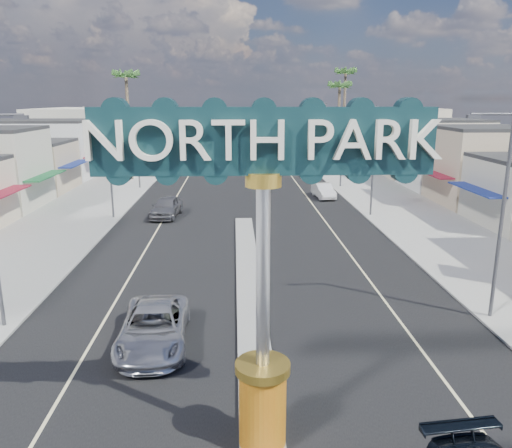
{
  "coord_description": "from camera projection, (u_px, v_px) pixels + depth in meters",
  "views": [
    {
      "loc": [
        -0.71,
        -10.04,
        9.49
      ],
      "look_at": [
        0.27,
        12.37,
        3.85
      ],
      "focal_mm": 35.0,
      "sensor_mm": 36.0,
      "label": 1
    }
  ],
  "objects": [
    {
      "name": "ground",
      "position": [
        243.0,
        217.0,
        41.14
      ],
      "size": [
        160.0,
        160.0,
        0.0
      ],
      "primitive_type": "plane",
      "color": "gray",
      "rests_on": "ground"
    },
    {
      "name": "road",
      "position": [
        243.0,
        217.0,
        41.14
      ],
      "size": [
        20.0,
        120.0,
        0.01
      ],
      "primitive_type": "cube",
      "color": "black",
      "rests_on": "ground"
    },
    {
      "name": "median_island",
      "position": [
        249.0,
        287.0,
        25.62
      ],
      "size": [
        1.3,
        30.0,
        0.16
      ],
      "primitive_type": "cube",
      "color": "gray",
      "rests_on": "ground"
    },
    {
      "name": "sidewalk_left",
      "position": [
        71.0,
        218.0,
        40.53
      ],
      "size": [
        8.0,
        120.0,
        0.12
      ],
      "primitive_type": "cube",
      "color": "gray",
      "rests_on": "ground"
    },
    {
      "name": "sidewalk_right",
      "position": [
        410.0,
        215.0,
        41.72
      ],
      "size": [
        8.0,
        120.0,
        0.12
      ],
      "primitive_type": "cube",
      "color": "gray",
      "rests_on": "ground"
    },
    {
      "name": "storefront_row_left",
      "position": [
        11.0,
        163.0,
        51.98
      ],
      "size": [
        12.0,
        42.0,
        6.0
      ],
      "primitive_type": "cube",
      "color": "beige",
      "rests_on": "ground"
    },
    {
      "name": "storefront_row_right",
      "position": [
        462.0,
        160.0,
        54.02
      ],
      "size": [
        12.0,
        42.0,
        6.0
      ],
      "primitive_type": "cube",
      "color": "#B7B29E",
      "rests_on": "ground"
    },
    {
      "name": "backdrop_far_left",
      "position": [
        106.0,
        133.0,
        82.83
      ],
      "size": [
        20.0,
        20.0,
        8.0
      ],
      "primitive_type": "cube",
      "color": "#B7B29E",
      "rests_on": "ground"
    },
    {
      "name": "backdrop_far_right",
      "position": [
        367.0,
        132.0,
        84.69
      ],
      "size": [
        20.0,
        20.0,
        8.0
      ],
      "primitive_type": "cube",
      "color": "beige",
      "rests_on": "ground"
    },
    {
      "name": "gateway_sign",
      "position": [
        263.0,
        245.0,
        12.54
      ],
      "size": [
        8.2,
        1.5,
        9.15
      ],
      "color": "#C95F0F",
      "rests_on": "median_island"
    },
    {
      "name": "traffic_signal_left",
      "position": [
        155.0,
        149.0,
        53.26
      ],
      "size": [
        5.09,
        0.45,
        6.0
      ],
      "color": "#47474C",
      "rests_on": "ground"
    },
    {
      "name": "traffic_signal_right",
      "position": [
        325.0,
        148.0,
        54.04
      ],
      "size": [
        5.09,
        0.45,
        6.0
      ],
      "color": "#47474C",
      "rests_on": "ground"
    },
    {
      "name": "streetlight_l_mid",
      "position": [
        111.0,
        156.0,
        39.46
      ],
      "size": [
        2.03,
        0.22,
        9.0
      ],
      "color": "#47474C",
      "rests_on": "ground"
    },
    {
      "name": "streetlight_l_far",
      "position": [
        154.0,
        136.0,
        60.77
      ],
      "size": [
        2.03,
        0.22,
        9.0
      ],
      "color": "#47474C",
      "rests_on": "ground"
    },
    {
      "name": "streetlight_r_near",
      "position": [
        499.0,
        207.0,
        20.97
      ],
      "size": [
        2.03,
        0.22,
        9.0
      ],
      "color": "#47474C",
      "rests_on": "ground"
    },
    {
      "name": "streetlight_r_mid",
      "position": [
        372.0,
        155.0,
        40.34
      ],
      "size": [
        2.03,
        0.22,
        9.0
      ],
      "color": "#47474C",
      "rests_on": "ground"
    },
    {
      "name": "streetlight_r_far",
      "position": [
        324.0,
        136.0,
        61.66
      ],
      "size": [
        2.03,
        0.22,
        9.0
      ],
      "color": "#47474C",
      "rests_on": "ground"
    },
    {
      "name": "palm_left_far",
      "position": [
        126.0,
        81.0,
        57.16
      ],
      "size": [
        2.6,
        2.6,
        13.1
      ],
      "color": "brown",
      "rests_on": "ground"
    },
    {
      "name": "palm_right_mid",
      "position": [
        340.0,
        90.0,
        64.29
      ],
      "size": [
        2.6,
        2.6,
        12.1
      ],
      "color": "brown",
      "rests_on": "ground"
    },
    {
      "name": "palm_right_far",
      "position": [
        345.0,
        77.0,
        69.75
      ],
      "size": [
        2.6,
        2.6,
        14.1
      ],
      "color": "brown",
      "rests_on": "ground"
    },
    {
      "name": "suv_left",
      "position": [
        154.0,
        327.0,
        19.59
      ],
      "size": [
        2.82,
        5.71,
        1.56
      ],
      "primitive_type": "imported",
      "rotation": [
        0.0,
        0.0,
        0.04
      ],
      "color": "#ADAEB2",
      "rests_on": "ground"
    },
    {
      "name": "car_parked_left",
      "position": [
        166.0,
        207.0,
        41.07
      ],
      "size": [
        2.55,
        5.2,
        1.71
      ],
      "primitive_type": "imported",
      "rotation": [
        0.0,
        0.0,
        -0.11
      ],
      "color": "#5D5D62",
      "rests_on": "ground"
    },
    {
      "name": "car_parked_right",
      "position": [
        323.0,
        191.0,
        49.02
      ],
      "size": [
        1.91,
        4.41,
        1.41
      ],
      "primitive_type": "imported",
      "rotation": [
        0.0,
        0.0,
        0.1
      ],
      "color": "silver",
      "rests_on": "ground"
    }
  ]
}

